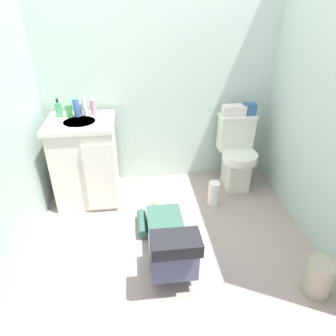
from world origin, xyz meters
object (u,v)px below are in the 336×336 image
object	(u,v)px
tissue_box	(234,110)
toilet	(236,153)
toiletry_bag	(249,109)
paper_towel_roll	(214,193)
bottle_pink	(93,107)
vanity_cabinet	(86,161)
bottle_blue	(76,108)
person_plumber	(168,239)
soap_dispenser	(59,109)
bottle_white	(85,106)
trash_can	(319,277)
faucet	(81,110)
bottle_green	(69,111)

from	to	relation	value
tissue_box	toilet	bearing A→B (deg)	-63.57
toiletry_bag	paper_towel_roll	size ratio (longest dim) A/B	0.52
toiletry_bag	bottle_pink	world-z (taller)	bottle_pink
vanity_cabinet	paper_towel_roll	bearing A→B (deg)	-11.73
bottle_blue	bottle_pink	size ratio (longest dim) A/B	1.14
vanity_cabinet	tissue_box	world-z (taller)	tissue_box
toilet	tissue_box	size ratio (longest dim) A/B	3.41
toilet	vanity_cabinet	xyz separation A→B (m)	(-1.49, -0.07, 0.05)
person_plumber	soap_dispenser	distance (m)	1.50
person_plumber	vanity_cabinet	bearing A→B (deg)	127.55
tissue_box	bottle_white	size ratio (longest dim) A/B	1.27
bottle_white	trash_can	xyz separation A→B (m)	(1.61, -1.45, -0.77)
vanity_cabinet	tissue_box	distance (m)	1.51
bottle_blue	faucet	bearing A→B (deg)	42.74
faucet	bottle_white	distance (m)	0.06
tissue_box	bottle_blue	xyz separation A→B (m)	(-1.48, -0.05, 0.10)
toiletry_bag	bottle_white	world-z (taller)	bottle_white
person_plumber	soap_dispenser	world-z (taller)	soap_dispenser
faucet	bottle_pink	xyz separation A→B (m)	(0.11, -0.00, 0.02)
bottle_white	trash_can	size ratio (longest dim) A/B	0.65
bottle_green	toilet	bearing A→B (deg)	-1.36
faucet	toiletry_bag	world-z (taller)	faucet
tissue_box	trash_can	xyz separation A→B (m)	(0.20, -1.48, -0.67)
bottle_white	bottle_blue	bearing A→B (deg)	-165.25
vanity_cabinet	bottle_white	world-z (taller)	bottle_white
bottle_blue	trash_can	size ratio (longest dim) A/B	0.61
bottle_blue	paper_towel_roll	bearing A→B (deg)	-16.51
person_plumber	bottle_pink	bearing A→B (deg)	118.95
toilet	bottle_pink	world-z (taller)	bottle_pink
bottle_green	bottle_blue	world-z (taller)	bottle_blue
soap_dispenser	bottle_blue	world-z (taller)	soap_dispenser
toiletry_bag	trash_can	bearing A→B (deg)	-88.25
tissue_box	bottle_blue	world-z (taller)	bottle_blue
trash_can	vanity_cabinet	bearing A→B (deg)	141.26
bottle_blue	paper_towel_roll	xyz separation A→B (m)	(1.23, -0.36, -0.78)
paper_towel_roll	person_plumber	bearing A→B (deg)	-129.82
paper_towel_roll	bottle_pink	bearing A→B (deg)	160.22
soap_dispenser	bottle_white	distance (m)	0.23
person_plumber	tissue_box	world-z (taller)	tissue_box
vanity_cabinet	bottle_blue	distance (m)	0.50
vanity_cabinet	bottle_blue	world-z (taller)	bottle_blue
person_plumber	faucet	bearing A→B (deg)	123.51
person_plumber	trash_can	size ratio (longest dim) A/B	4.00
bottle_white	bottle_pink	xyz separation A→B (m)	(0.07, 0.01, -0.02)
bottle_blue	bottle_white	bearing A→B (deg)	14.75
soap_dispenser	bottle_blue	xyz separation A→B (m)	(0.16, -0.01, 0.01)
person_plumber	soap_dispenser	bearing A→B (deg)	130.87
toilet	bottle_pink	bearing A→B (deg)	177.09
faucet	trash_can	xyz separation A→B (m)	(1.65, -1.47, -0.74)
faucet	bottle_blue	distance (m)	0.05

